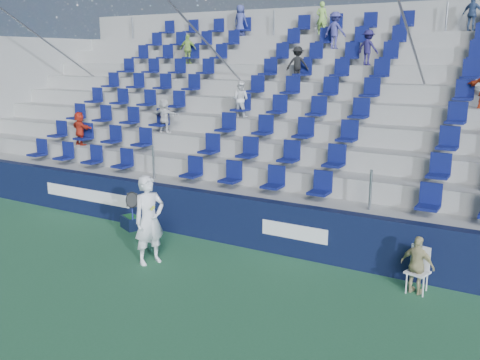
% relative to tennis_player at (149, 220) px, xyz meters
% --- Properties ---
extents(ground, '(70.00, 70.00, 0.00)m').
position_rel_tennis_player_xyz_m(ground, '(1.10, -1.12, -0.99)').
color(ground, '#2B653F').
rests_on(ground, ground).
extents(sponsor_wall, '(24.00, 0.32, 1.20)m').
position_rel_tennis_player_xyz_m(sponsor_wall, '(1.11, 2.03, -0.39)').
color(sponsor_wall, '#0D1433').
rests_on(sponsor_wall, ground).
extents(grandstand, '(24.00, 8.17, 6.63)m').
position_rel_tennis_player_xyz_m(grandstand, '(1.11, 7.12, 1.15)').
color(grandstand, gray).
rests_on(grandstand, ground).
extents(tennis_player, '(0.75, 0.84, 1.97)m').
position_rel_tennis_player_xyz_m(tennis_player, '(0.00, 0.00, 0.00)').
color(tennis_player, silver).
rests_on(tennis_player, ground).
extents(line_judge_chair, '(0.47, 0.49, 0.89)m').
position_rel_tennis_player_xyz_m(line_judge_chair, '(5.42, 1.52, -0.48)').
color(line_judge_chair, white).
rests_on(line_judge_chair, ground).
extents(line_judge, '(0.71, 0.42, 1.14)m').
position_rel_tennis_player_xyz_m(line_judge, '(5.42, 1.38, -0.42)').
color(line_judge, tan).
rests_on(line_judge, ground).
extents(ball_bin, '(0.72, 0.61, 0.34)m').
position_rel_tennis_player_xyz_m(ball_bin, '(-2.02, 1.63, -0.80)').
color(ball_bin, '#101B3C').
rests_on(ball_bin, ground).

